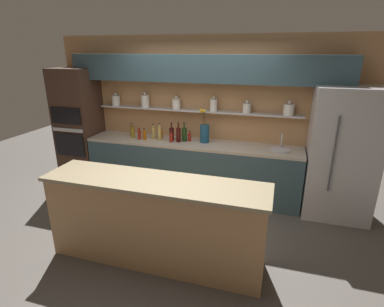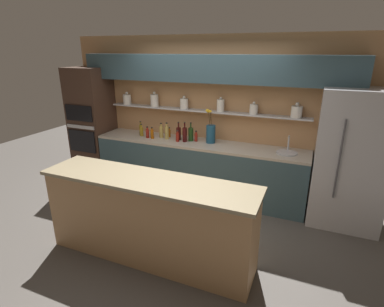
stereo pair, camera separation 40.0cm
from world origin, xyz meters
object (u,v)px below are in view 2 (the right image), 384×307
sink_fixture (287,152)px  bottle_spirit_0 (161,132)px  refrigerator (350,160)px  bottle_wine_5 (179,133)px  bottle_sauce_7 (147,133)px  bottle_oil_4 (141,129)px  flower_vase (211,133)px  bottle_sauce_2 (177,137)px  bottle_spirit_9 (167,132)px  bottle_oil_10 (141,131)px  bottle_sauce_1 (169,133)px  bottle_wine_6 (191,134)px  bottle_sauce_11 (152,134)px  bottle_sauce_8 (196,137)px  bottle_wine_3 (185,134)px  oven_tower (92,124)px

sink_fixture → bottle_spirit_0: (-2.11, 0.03, 0.08)m
refrigerator → bottle_wine_5: 2.61m
bottle_sauce_7 → sink_fixture: bearing=2.0°
bottle_oil_4 → bottle_sauce_7: 0.24m
flower_vase → bottle_sauce_2: 0.56m
refrigerator → bottle_sauce_7: 3.16m
sink_fixture → bottle_spirit_9: 1.98m
flower_vase → sink_fixture: size_ratio=1.86×
bottle_spirit_9 → bottle_oil_10: size_ratio=1.32×
bottle_wine_5 → bottle_sauce_1: bearing=157.7°
bottle_wine_6 → bottle_spirit_9: bottle_wine_6 is taller
bottle_spirit_0 → bottle_wine_5: bottle_wine_5 is taller
bottle_oil_4 → bottle_wine_5: 0.76m
flower_vase → bottle_sauce_1: flower_vase is taller
bottle_sauce_2 → bottle_sauce_11: size_ratio=0.97×
flower_vase → bottle_wine_5: size_ratio=1.85×
refrigerator → bottle_sauce_8: size_ratio=10.73×
bottle_oil_4 → bottle_sauce_7: bottle_oil_4 is taller
bottle_oil_4 → bottle_wine_3: bearing=-5.4°
bottle_sauce_7 → bottle_sauce_2: bearing=-0.4°
bottle_sauce_8 → bottle_spirit_9: (-0.51, -0.07, 0.05)m
bottle_wine_5 → bottle_oil_4: bearing=178.2°
refrigerator → bottle_oil_4: (-3.36, 0.09, 0.07)m
bottle_wine_3 → bottle_sauce_1: bearing=157.3°
bottle_oil_10 → bottle_sauce_8: bearing=3.9°
sink_fixture → bottle_sauce_1: 2.00m
bottle_wine_3 → bottle_wine_6: bearing=42.9°
bottle_oil_10 → bottle_wine_3: bearing=-1.7°
oven_tower → flower_vase: size_ratio=3.68×
bottle_sauce_2 → bottle_sauce_8: 0.31m
bottle_wine_3 → bottle_wine_6: size_ratio=1.04×
bottle_sauce_2 → bottle_wine_3: size_ratio=0.58×
refrigerator → flower_vase: refrigerator is taller
bottle_wine_5 → bottle_spirit_0: bearing=178.2°
bottle_wine_6 → sink_fixture: bearing=-1.1°
bottle_oil_4 → bottle_sauce_1: bearing=7.3°
bottle_sauce_2 → bottle_sauce_8: bearing=26.4°
bottle_sauce_8 → bottle_sauce_2: bearing=-153.6°
refrigerator → bottle_wine_6: 2.39m
sink_fixture → bottle_wine_5: bottle_wine_5 is taller
refrigerator → bottle_sauce_8: (-2.30, 0.10, 0.04)m
bottle_wine_6 → bottle_sauce_7: (-0.77, -0.11, -0.03)m
oven_tower → bottle_wine_3: 1.93m
bottle_wine_6 → bottle_oil_4: bearing=179.3°
bottle_oil_4 → bottle_spirit_9: size_ratio=0.86×
bottle_wine_5 → bottle_sauce_7: 0.56m
bottle_wine_6 → bottle_spirit_9: bearing=-172.9°
sink_fixture → bottle_oil_10: 2.48m
bottle_spirit_0 → bottle_oil_10: bottle_spirit_0 is taller
flower_vase → refrigerator: bearing=-3.1°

